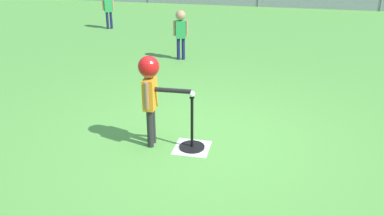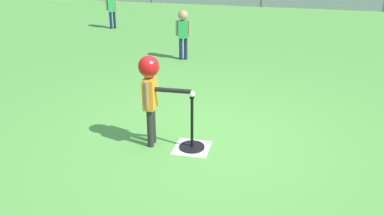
# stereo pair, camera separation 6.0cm
# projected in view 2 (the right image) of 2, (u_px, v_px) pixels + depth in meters

# --- Properties ---
(ground_plane) EXTENTS (60.00, 60.00, 0.00)m
(ground_plane) POSITION_uv_depth(u_px,v_px,m) (206.00, 140.00, 5.44)
(ground_plane) COLOR #51933D
(home_plate) EXTENTS (0.44, 0.44, 0.01)m
(home_plate) POSITION_uv_depth(u_px,v_px,m) (192.00, 148.00, 5.25)
(home_plate) COLOR white
(home_plate) RESTS_ON ground_plane
(batting_tee) EXTENTS (0.32, 0.32, 0.70)m
(batting_tee) POSITION_uv_depth(u_px,v_px,m) (192.00, 140.00, 5.21)
(batting_tee) COLOR black
(batting_tee) RESTS_ON ground_plane
(baseball_on_tee) EXTENTS (0.07, 0.07, 0.07)m
(baseball_on_tee) POSITION_uv_depth(u_px,v_px,m) (192.00, 94.00, 4.96)
(baseball_on_tee) COLOR white
(baseball_on_tee) RESTS_ON batting_tee
(batter_child) EXTENTS (0.64, 0.34, 1.17)m
(batter_child) POSITION_uv_depth(u_px,v_px,m) (150.00, 83.00, 5.01)
(batter_child) COLOR #262626
(batter_child) RESTS_ON ground_plane
(fielder_near_left) EXTENTS (0.30, 0.20, 1.03)m
(fielder_near_left) POSITION_uv_depth(u_px,v_px,m) (183.00, 28.00, 8.50)
(fielder_near_left) COLOR #191E4C
(fielder_near_left) RESTS_ON ground_plane
(fielder_deep_left) EXTENTS (0.27, 0.21, 1.02)m
(fielder_deep_left) POSITION_uv_depth(u_px,v_px,m) (111.00, 4.00, 11.17)
(fielder_deep_left) COLOR #191E4C
(fielder_deep_left) RESTS_ON ground_plane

